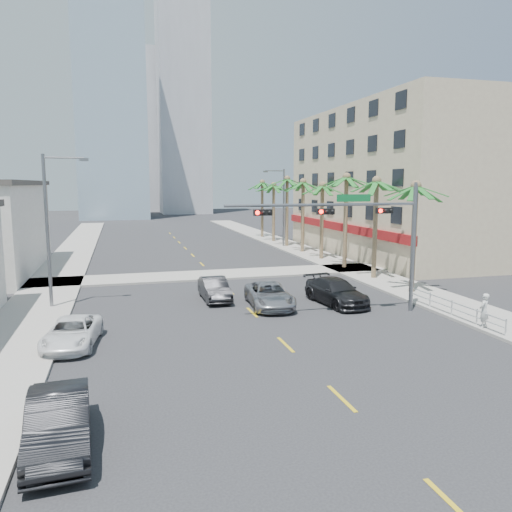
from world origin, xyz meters
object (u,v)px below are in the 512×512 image
at_px(car_parked_far, 72,333).
at_px(car_lane_center, 269,295).
at_px(car_lane_left, 214,289).
at_px(pedestrian, 484,311).
at_px(car_parked_mid, 59,422).
at_px(traffic_signal_mast, 363,225).
at_px(car_lane_right, 336,292).

relative_size(car_parked_far, car_lane_center, 0.89).
height_order(car_lane_left, car_lane_center, car_lane_center).
bearing_deg(pedestrian, car_lane_center, -69.38).
bearing_deg(car_parked_mid, car_lane_center, 49.56).
distance_m(car_parked_far, car_lane_left, 10.75).
bearing_deg(car_parked_far, car_parked_mid, -79.86).
bearing_deg(car_lane_left, traffic_signal_mast, -38.58).
relative_size(car_parked_mid, car_lane_left, 1.08).
bearing_deg(car_parked_mid, car_lane_left, 61.76).
relative_size(traffic_signal_mast, pedestrian, 6.33).
relative_size(car_parked_far, car_lane_right, 0.87).
height_order(car_lane_center, pedestrian, pedestrian).
relative_size(car_lane_left, pedestrian, 2.47).
distance_m(car_parked_mid, pedestrian, 20.32).
bearing_deg(car_parked_far, car_lane_right, 23.60).
xyz_separation_m(traffic_signal_mast, car_lane_left, (-7.28, 5.70, -4.35)).
height_order(traffic_signal_mast, car_lane_right, traffic_signal_mast).
bearing_deg(traffic_signal_mast, car_parked_mid, -143.63).
bearing_deg(car_lane_right, car_lane_left, 149.93).
bearing_deg(pedestrian, car_lane_right, -85.49).
bearing_deg(car_lane_right, car_lane_center, 167.96).
distance_m(car_parked_far, pedestrian, 19.91).
distance_m(traffic_signal_mast, car_parked_mid, 18.82).
bearing_deg(traffic_signal_mast, pedestrian, -44.47).
distance_m(car_parked_far, car_lane_right, 15.51).
bearing_deg(car_lane_left, car_lane_right, -23.68).
bearing_deg(traffic_signal_mast, car_lane_right, 96.00).
xyz_separation_m(car_parked_far, car_lane_right, (14.90, 4.30, 0.13)).
xyz_separation_m(car_parked_mid, car_lane_center, (10.31, 13.95, -0.05)).
relative_size(car_parked_far, pedestrian, 2.62).
height_order(car_lane_left, pedestrian, pedestrian).
relative_size(car_parked_far, car_lane_left, 1.06).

